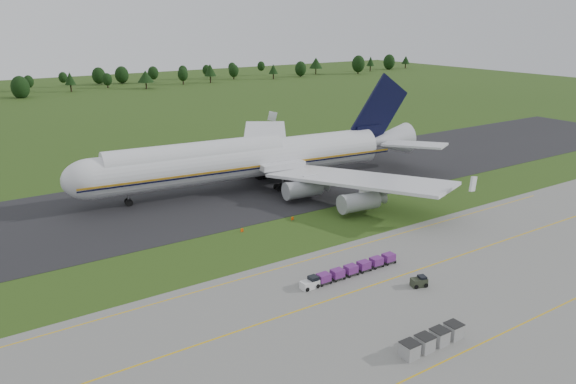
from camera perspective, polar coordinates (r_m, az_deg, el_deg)
ground at (r=94.35m, az=-2.21°, el=-5.06°), size 600.00×600.00×0.00m
apron at (r=70.70m, az=12.90°, el=-13.68°), size 300.00×52.00×0.06m
taxiway at (r=117.68m, az=-9.40°, el=-0.65°), size 300.00×40.00×0.08m
apron_markings at (r=74.92m, az=8.95°, el=-11.51°), size 300.00×30.20×0.01m
tree_line at (r=298.63m, az=-25.66°, el=9.94°), size 522.77×23.00×10.86m
aircraft at (r=122.37m, az=-3.74°, el=3.47°), size 83.11×80.41×23.28m
baggage_train at (r=82.54m, az=6.23°, el=-7.91°), size 17.12×1.55×1.49m
utility_cart at (r=81.17m, az=13.16°, el=-8.93°), size 2.46×1.88×1.20m
uld_row at (r=67.78m, az=14.44°, el=-14.34°), size 9.04×1.84×1.82m
edge_markers at (r=101.20m, az=-2.05°, el=-3.30°), size 11.18×0.30×0.60m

